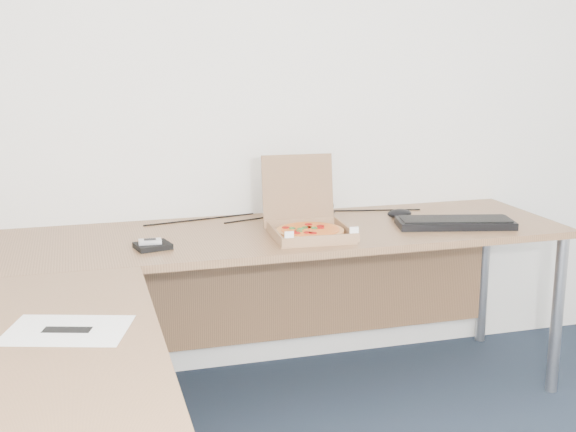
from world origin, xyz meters
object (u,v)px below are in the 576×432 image
object	(u,v)px
desk	(209,275)
wallet	(153,246)
pizza_box	(309,227)
keyboard	(455,223)
drinking_glass	(301,208)

from	to	relation	value
desk	wallet	bearing A→B (deg)	118.37
desk	pizza_box	distance (m)	0.56
pizza_box	desk	bearing A→B (deg)	-142.34
desk	wallet	size ratio (longest dim) A/B	19.84
pizza_box	wallet	size ratio (longest dim) A/B	2.78
wallet	keyboard	bearing A→B (deg)	-13.26
keyboard	wallet	bearing A→B (deg)	-166.36
drinking_glass	keyboard	xyz separation A→B (m)	(0.60, -0.25, -0.05)
pizza_box	keyboard	size ratio (longest dim) A/B	0.72
desk	keyboard	world-z (taller)	keyboard
desk	pizza_box	world-z (taller)	pizza_box
keyboard	wallet	size ratio (longest dim) A/B	3.85
desk	wallet	distance (m)	0.34
desk	pizza_box	bearing A→B (deg)	34.18
drinking_glass	keyboard	bearing A→B (deg)	-22.36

